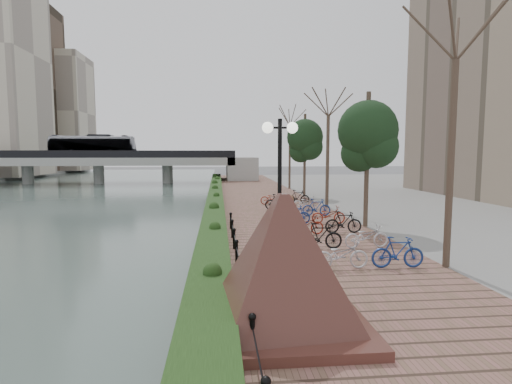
{
  "coord_description": "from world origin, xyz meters",
  "views": [
    {
      "loc": [
        0.83,
        -9.74,
        4.09
      ],
      "look_at": [
        2.84,
        11.5,
        2.0
      ],
      "focal_mm": 28.0,
      "sensor_mm": 36.0,
      "label": 1
    }
  ],
  "objects": [
    {
      "name": "ground",
      "position": [
        0.0,
        0.0,
        0.0
      ],
      "size": [
        220.0,
        220.0,
        0.0
      ],
      "primitive_type": "plane",
      "color": "#59595B",
      "rests_on": "ground"
    },
    {
      "name": "river_water",
      "position": [
        -15.0,
        25.0,
        0.01
      ],
      "size": [
        30.0,
        130.0,
        0.02
      ],
      "primitive_type": "cube",
      "color": "#4D6158",
      "rests_on": "ground"
    },
    {
      "name": "promenade",
      "position": [
        4.0,
        17.5,
        0.25
      ],
      "size": [
        8.0,
        75.0,
        0.5
      ],
      "primitive_type": "cube",
      "color": "brown",
      "rests_on": "ground"
    },
    {
      "name": "inland_pavement",
      "position": [
        20.0,
        17.5,
        0.25
      ],
      "size": [
        24.0,
        75.0,
        0.5
      ],
      "primitive_type": "cube",
      "color": "gray",
      "rests_on": "ground"
    },
    {
      "name": "hedge",
      "position": [
        0.6,
        20.0,
        0.8
      ],
      "size": [
        1.1,
        56.0,
        0.6
      ],
      "primitive_type": "cube",
      "color": "#1B3312",
      "rests_on": "promenade"
    },
    {
      "name": "chain_fence",
      "position": [
        1.4,
        2.0,
        0.85
      ],
      "size": [
        0.1,
        14.1,
        0.7
      ],
      "color": "black",
      "rests_on": "promenade"
    },
    {
      "name": "granite_monument",
      "position": [
        2.14,
        -1.79,
        1.9
      ],
      "size": [
        5.29,
        5.29,
        2.77
      ],
      "color": "#4E2421",
      "rests_on": "promenade"
    },
    {
      "name": "lamppost",
      "position": [
        2.57,
        1.46,
        3.81
      ],
      "size": [
        1.02,
        0.32,
        4.55
      ],
      "color": "black",
      "rests_on": "promenade"
    },
    {
      "name": "motorcycle",
      "position": [
        2.63,
        3.24,
        1.07
      ],
      "size": [
        0.67,
        1.84,
        1.13
      ],
      "primitive_type": null,
      "rotation": [
        0.0,
        0.0,
        -0.06
      ],
      "color": "black",
      "rests_on": "promenade"
    },
    {
      "name": "pedestrian",
      "position": [
        3.71,
        6.29,
        1.44
      ],
      "size": [
        0.73,
        0.51,
        1.89
      ],
      "primitive_type": "imported",
      "rotation": [
        0.0,
        0.0,
        3.24
      ],
      "color": "brown",
      "rests_on": "promenade"
    },
    {
      "name": "bicycle_parking",
      "position": [
        5.49,
        9.92,
        0.97
      ],
      "size": [
        2.4,
        17.32,
        1.0
      ],
      "color": "silver",
      "rests_on": "promenade"
    },
    {
      "name": "street_trees",
      "position": [
        8.0,
        12.68,
        3.69
      ],
      "size": [
        3.2,
        37.12,
        6.8
      ],
      "color": "#3E3424",
      "rests_on": "promenade"
    },
    {
      "name": "bridge",
      "position": [
        -15.12,
        45.0,
        3.37
      ],
      "size": [
        36.0,
        10.77,
        6.5
      ],
      "color": "#A6A5A0",
      "rests_on": "ground"
    }
  ]
}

